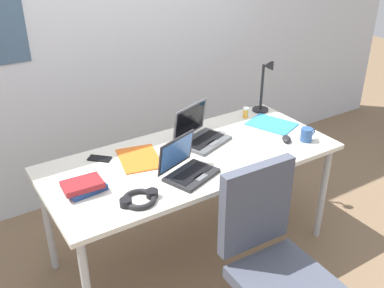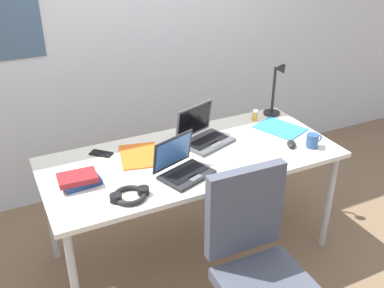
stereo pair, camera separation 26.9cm
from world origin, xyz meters
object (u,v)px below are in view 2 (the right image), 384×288
(pill_bottle, at_px, (255,115))
(laptop_mid_desk, at_px, (203,135))
(book_stack, at_px, (79,180))
(paper_folder_mid_desk, at_px, (140,156))
(computer_mouse, at_px, (291,144))
(cell_phone, at_px, (101,154))
(laptop_near_mouse, at_px, (183,168))
(paper_folder_front_left, at_px, (280,128))
(office_chair, at_px, (259,281))
(desk_lamp, at_px, (277,90))
(headphones, at_px, (130,195))
(coffee_mug, at_px, (313,141))

(pill_bottle, bearing_deg, laptop_mid_desk, -164.16)
(book_stack, relative_size, paper_folder_mid_desk, 0.74)
(computer_mouse, relative_size, paper_folder_mid_desk, 0.31)
(laptop_mid_desk, xyz_separation_m, cell_phone, (-0.64, 0.12, -0.04))
(laptop_near_mouse, relative_size, paper_folder_mid_desk, 1.11)
(cell_phone, distance_m, pill_bottle, 1.12)
(paper_folder_mid_desk, bearing_deg, cell_phone, 148.20)
(paper_folder_front_left, bearing_deg, book_stack, -175.65)
(office_chair, bearing_deg, desk_lamp, 52.71)
(headphones, bearing_deg, pill_bottle, 25.56)
(laptop_near_mouse, height_order, book_stack, laptop_near_mouse)
(headphones, distance_m, office_chair, 0.79)
(desk_lamp, distance_m, cell_phone, 1.31)
(pill_bottle, relative_size, paper_folder_front_left, 0.25)
(cell_phone, height_order, book_stack, book_stack)
(coffee_mug, bearing_deg, computer_mouse, 150.91)
(headphones, xyz_separation_m, pill_bottle, (1.12, 0.53, 0.03))
(desk_lamp, distance_m, pill_bottle, 0.23)
(pill_bottle, height_order, paper_folder_front_left, pill_bottle)
(laptop_near_mouse, relative_size, computer_mouse, 3.60)
(computer_mouse, distance_m, headphones, 1.11)
(book_stack, xyz_separation_m, paper_folder_mid_desk, (0.40, 0.16, -0.03))
(desk_lamp, xyz_separation_m, laptop_near_mouse, (-0.94, -0.45, -0.15))
(laptop_near_mouse, height_order, paper_folder_front_left, laptop_near_mouse)
(computer_mouse, relative_size, book_stack, 0.42)
(cell_phone, xyz_separation_m, book_stack, (-0.20, -0.29, 0.03))
(laptop_near_mouse, distance_m, cell_phone, 0.56)
(cell_phone, height_order, pill_bottle, pill_bottle)
(laptop_mid_desk, bearing_deg, computer_mouse, -32.52)
(desk_lamp, height_order, laptop_near_mouse, desk_lamp)
(laptop_near_mouse, xyz_separation_m, cell_phone, (-0.35, 0.43, -0.04))
(laptop_near_mouse, distance_m, paper_folder_mid_desk, 0.34)
(laptop_near_mouse, relative_size, coffee_mug, 3.06)
(cell_phone, distance_m, coffee_mug, 1.32)
(pill_bottle, distance_m, paper_folder_front_left, 0.21)
(laptop_mid_desk, bearing_deg, paper_folder_mid_desk, -179.87)
(laptop_mid_desk, bearing_deg, laptop_near_mouse, -133.47)
(pill_bottle, bearing_deg, book_stack, -167.21)
(pill_bottle, bearing_deg, cell_phone, -179.40)
(paper_folder_mid_desk, bearing_deg, headphones, -116.55)
(laptop_near_mouse, xyz_separation_m, coffee_mug, (0.87, -0.06, 0.00))
(book_stack, relative_size, office_chair, 0.24)
(laptop_mid_desk, distance_m, book_stack, 0.85)
(laptop_mid_desk, height_order, book_stack, laptop_mid_desk)
(computer_mouse, xyz_separation_m, paper_folder_mid_desk, (-0.91, 0.30, -0.01))
(laptop_near_mouse, distance_m, office_chair, 0.73)
(cell_phone, height_order, office_chair, office_chair)
(laptop_mid_desk, xyz_separation_m, paper_folder_mid_desk, (-0.44, -0.00, -0.04))
(book_stack, bearing_deg, pill_bottle, 12.79)
(laptop_near_mouse, relative_size, headphones, 1.61)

